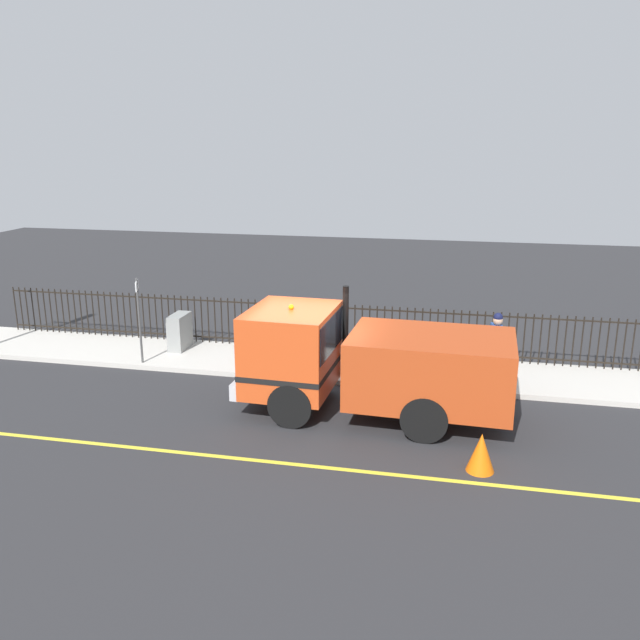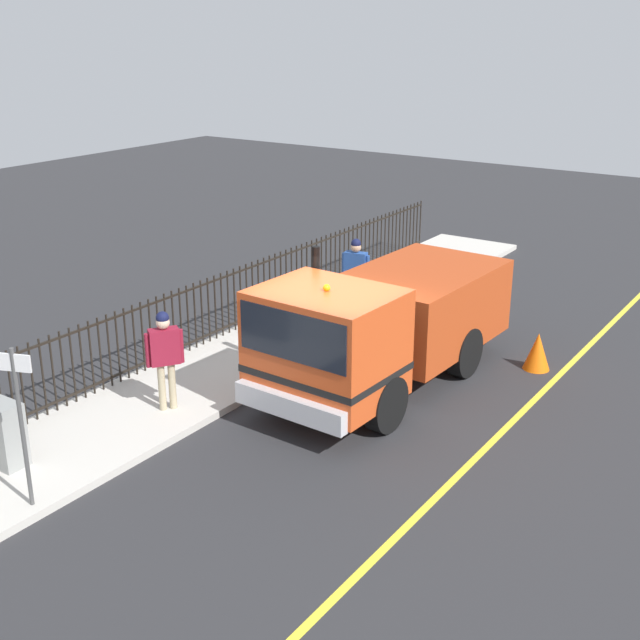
{
  "view_description": "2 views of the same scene",
  "coord_description": "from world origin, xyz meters",
  "px_view_note": "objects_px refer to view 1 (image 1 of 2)",
  "views": [
    {
      "loc": [
        -13.4,
        -3.12,
        5.85
      ],
      "look_at": [
        1.7,
        0.14,
        1.58
      ],
      "focal_mm": 36.53,
      "sensor_mm": 36.0,
      "label": 1
    },
    {
      "loc": [
        -7.07,
        10.83,
        6.33
      ],
      "look_at": [
        0.34,
        -0.07,
        1.57
      ],
      "focal_mm": 46.31,
      "sensor_mm": 36.0,
      "label": 2
    }
  ],
  "objects_px": {
    "worker_standing": "(263,325)",
    "street_sign": "(139,310)",
    "work_truck": "(359,358)",
    "traffic_cone": "(481,452)",
    "pedestrian_distant": "(496,340)",
    "utility_cabinet": "(180,332)"
  },
  "relations": [
    {
      "from": "traffic_cone",
      "to": "street_sign",
      "type": "bearing_deg",
      "value": 65.71
    },
    {
      "from": "utility_cabinet",
      "to": "street_sign",
      "type": "xyz_separation_m",
      "value": [
        -1.35,
        0.5,
        0.94
      ]
    },
    {
      "from": "work_truck",
      "to": "street_sign",
      "type": "bearing_deg",
      "value": 75.61
    },
    {
      "from": "pedestrian_distant",
      "to": "street_sign",
      "type": "distance_m",
      "value": 9.13
    },
    {
      "from": "worker_standing",
      "to": "utility_cabinet",
      "type": "distance_m",
      "value": 2.9
    },
    {
      "from": "utility_cabinet",
      "to": "traffic_cone",
      "type": "bearing_deg",
      "value": -122.74
    },
    {
      "from": "worker_standing",
      "to": "utility_cabinet",
      "type": "xyz_separation_m",
      "value": [
        0.79,
        2.73,
        -0.57
      ]
    },
    {
      "from": "utility_cabinet",
      "to": "traffic_cone",
      "type": "relative_size",
      "value": 1.36
    },
    {
      "from": "worker_standing",
      "to": "utility_cabinet",
      "type": "relative_size",
      "value": 1.75
    },
    {
      "from": "worker_standing",
      "to": "street_sign",
      "type": "bearing_deg",
      "value": -136.06
    },
    {
      "from": "worker_standing",
      "to": "pedestrian_distant",
      "type": "height_order",
      "value": "pedestrian_distant"
    },
    {
      "from": "worker_standing",
      "to": "pedestrian_distant",
      "type": "bearing_deg",
      "value": 33.33
    },
    {
      "from": "pedestrian_distant",
      "to": "utility_cabinet",
      "type": "height_order",
      "value": "pedestrian_distant"
    },
    {
      "from": "work_truck",
      "to": "utility_cabinet",
      "type": "distance_m",
      "value": 6.49
    },
    {
      "from": "worker_standing",
      "to": "street_sign",
      "type": "height_order",
      "value": "street_sign"
    },
    {
      "from": "work_truck",
      "to": "worker_standing",
      "type": "distance_m",
      "value": 3.75
    },
    {
      "from": "traffic_cone",
      "to": "street_sign",
      "type": "height_order",
      "value": "street_sign"
    },
    {
      "from": "worker_standing",
      "to": "utility_cabinet",
      "type": "bearing_deg",
      "value": -162.09
    },
    {
      "from": "utility_cabinet",
      "to": "pedestrian_distant",
      "type": "bearing_deg",
      "value": -95.83
    },
    {
      "from": "worker_standing",
      "to": "street_sign",
      "type": "distance_m",
      "value": 3.29
    },
    {
      "from": "street_sign",
      "to": "utility_cabinet",
      "type": "bearing_deg",
      "value": -20.15
    },
    {
      "from": "traffic_cone",
      "to": "work_truck",
      "type": "bearing_deg",
      "value": 50.99
    }
  ]
}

